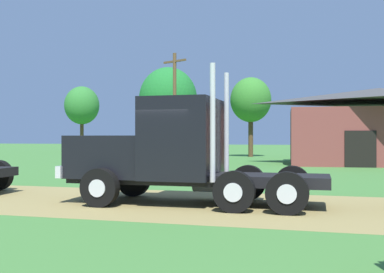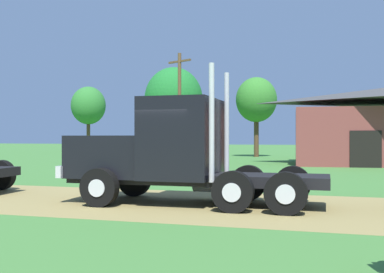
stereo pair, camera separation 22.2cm
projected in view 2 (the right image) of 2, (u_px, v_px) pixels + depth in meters
name	position (u px, v px, depth m)	size (l,w,h in m)	color
ground_plane	(155.00, 203.00, 13.03)	(200.00, 200.00, 0.00)	#427A35
dirt_track	(155.00, 203.00, 13.03)	(120.00, 5.80, 0.01)	olive
truck_foreground_white	(169.00, 154.00, 12.98)	(7.12, 2.78, 3.65)	black
utility_pole_near	(180.00, 104.00, 34.64)	(2.03, 1.11, 7.97)	brown
tree_left	(88.00, 106.00, 57.69)	(4.20, 4.20, 7.98)	#513823
tree_mid	(174.00, 99.00, 42.48)	(5.22, 5.22, 8.09)	#513823
tree_right	(256.00, 100.00, 43.28)	(3.75, 3.75, 7.30)	#513823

